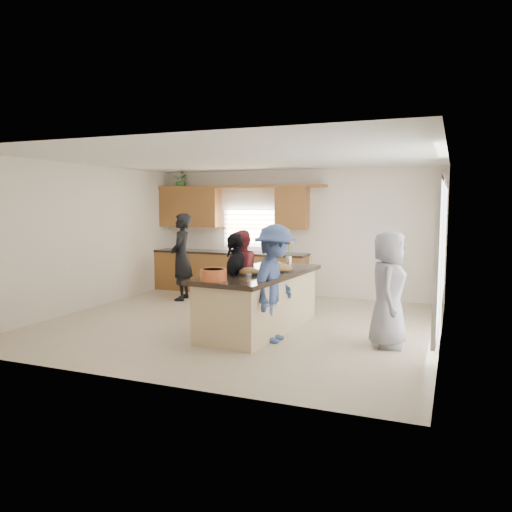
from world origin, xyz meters
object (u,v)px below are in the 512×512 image
at_px(salad_bowl, 214,274).
at_px(woman_right_front, 388,289).
at_px(island, 259,302).
at_px(woman_left_mid, 241,272).
at_px(woman_right_back, 275,283).
at_px(woman_left_back, 181,257).
at_px(woman_left_front, 235,283).

height_order(salad_bowl, woman_right_front, woman_right_front).
height_order(island, woman_left_mid, woman_left_mid).
bearing_deg(woman_right_back, woman_right_front, -77.53).
distance_m(woman_left_back, woman_right_front, 4.93).
distance_m(island, salad_bowl, 1.28).
xyz_separation_m(woman_right_back, woman_right_front, (1.60, 0.33, -0.04)).
distance_m(woman_left_mid, woman_left_front, 1.41).
xyz_separation_m(woman_left_back, woman_right_back, (2.92, -2.30, -0.05)).
relative_size(woman_left_front, woman_right_back, 0.91).
height_order(woman_left_mid, woman_right_back, woman_right_back).
bearing_deg(woman_left_back, salad_bowl, 21.04).
relative_size(salad_bowl, woman_left_front, 0.24).
distance_m(salad_bowl, woman_right_back, 0.93).
xyz_separation_m(woman_left_back, woman_left_mid, (1.70, -0.75, -0.14)).
bearing_deg(woman_left_front, woman_right_front, 74.44).
bearing_deg(woman_right_front, island, 81.34).
xyz_separation_m(island, woman_right_front, (2.07, -0.23, 0.38)).
distance_m(salad_bowl, woman_right_front, 2.50).
distance_m(island, woman_left_back, 3.05).
xyz_separation_m(woman_left_mid, woman_left_front, (0.48, -1.32, 0.01)).
height_order(woman_right_back, woman_right_front, woman_right_back).
relative_size(island, salad_bowl, 7.42).
bearing_deg(woman_right_front, woman_left_back, 64.09).
relative_size(salad_bowl, woman_left_back, 0.20).
relative_size(salad_bowl, woman_right_back, 0.22).
bearing_deg(woman_left_front, island, 121.71).
bearing_deg(woman_left_mid, woman_left_back, -124.54).
relative_size(woman_left_front, woman_right_front, 0.95).
relative_size(island, woman_right_front, 1.67).
distance_m(salad_bowl, woman_left_front, 0.81).
relative_size(island, woman_right_back, 1.60).
bearing_deg(woman_right_back, salad_bowl, 127.39).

